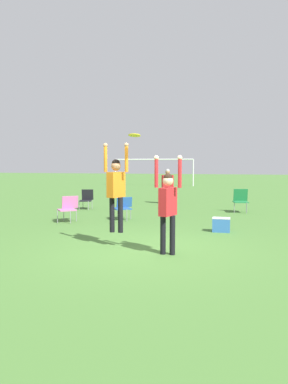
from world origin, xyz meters
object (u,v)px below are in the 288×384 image
camping_chair_0 (241,199)px  person_spectator_near (168,183)px  camping_chair_3 (123,206)px  cooler_box (221,225)px  person_jumping (116,185)px  frisbee (134,135)px  camping_chair_1 (68,207)px  person_defending (168,202)px  camping_chair_2 (86,198)px

camping_chair_0 → person_spectator_near: 4.13m
camping_chair_3 → cooler_box: bearing=121.6°
person_jumping → person_spectator_near: size_ratio=1.24×
frisbee → camping_chair_3: bearing=110.4°
camping_chair_3 → person_spectator_near: 5.39m
camping_chair_1 → cooler_box: (5.07, -0.66, -0.29)m
person_defending → frisbee: (-0.80, 0.22, 1.45)m
person_defending → camping_chair_2: person_defending is taller
person_spectator_near → camping_chair_1: bearing=-116.7°
camping_chair_1 → person_spectator_near: size_ratio=0.51×
person_defending → frisbee: 1.67m
camping_chair_1 → person_spectator_near: person_spectator_near is taller
camping_chair_1 → camping_chair_3: size_ratio=1.01×
person_jumping → cooler_box: 3.65m
camping_chair_2 → camping_chair_3: camping_chair_2 is taller
camping_chair_1 → person_jumping: bearing=92.4°
camping_chair_3 → cooler_box: camping_chair_3 is taller
cooler_box → camping_chair_2: bearing=145.2°
camping_chair_2 → person_defending: bearing=106.9°
camping_chair_1 → person_spectator_near: (2.25, 6.21, 0.52)m
camping_chair_3 → camping_chair_0: bearing=-176.9°
person_jumping → camping_chair_0: (2.91, 7.09, -0.92)m
person_spectator_near → cooler_box: (2.82, -6.88, -0.81)m
person_jumping → person_defending: bearing=-90.0°
person_defending → cooler_box: 3.30m
camping_chair_0 → cooler_box: bearing=73.3°
camping_chair_0 → camping_chair_1: size_ratio=1.09×
person_jumping → camping_chair_2: bearing=48.3°
person_jumping → camping_chair_2: (-3.51, 6.58, -0.98)m
frisbee → camping_chair_2: bearing=120.5°
person_jumping → camping_chair_1: size_ratio=2.46×
person_jumping → frisbee: (0.52, -0.27, 1.13)m
camping_chair_0 → cooler_box: size_ratio=1.86×
person_defending → cooler_box: person_defending is taller
person_spectator_near → camping_chair_2: bearing=-143.9°
person_defending → camping_chair_1: bearing=-111.8°
camping_chair_0 → camping_chair_2: camping_chair_0 is taller
person_spectator_near → cooler_box: 7.48m
camping_chair_0 → person_defending: bearing=68.6°
camping_chair_0 → camping_chair_1: bearing=25.1°
person_jumping → camping_chair_1: bearing=61.1°
camping_chair_0 → camping_chair_3: 5.01m
frisbee → person_spectator_near: (-1.01, 9.66, -1.56)m
person_defending → camping_chair_3: 5.19m
camping_chair_0 → camping_chair_2: bearing=-5.1°
person_jumping → camping_chair_3: bearing=35.3°
cooler_box → camping_chair_3: bearing=155.6°
frisbee → cooler_box: bearing=56.9°
camping_chair_1 → person_spectator_near: bearing=-148.3°
camping_chair_0 → cooler_box: 4.62m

